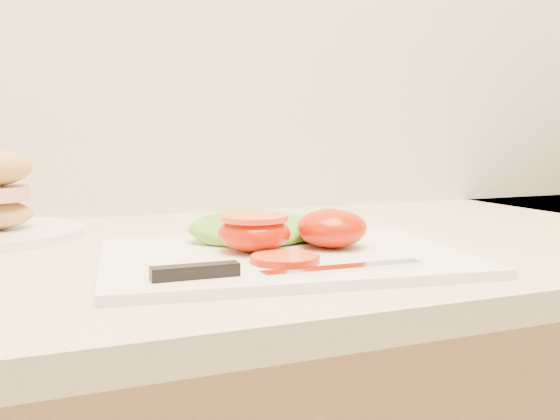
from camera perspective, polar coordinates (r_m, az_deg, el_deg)
name	(u,v)px	position (r m, az deg, el deg)	size (l,w,h in m)	color
cutting_board	(284,257)	(0.67, 0.33, -4.32)	(0.38, 0.28, 0.01)	white
tomato_half_dome	(332,228)	(0.70, 4.74, -1.66)	(0.08, 0.08, 0.04)	#C52000
tomato_half_cut	(254,231)	(0.68, -2.37, -1.97)	(0.08, 0.08, 0.04)	#C52000
tomato_slice_0	(285,259)	(0.62, 0.45, -4.47)	(0.07, 0.07, 0.01)	#F95923
lettuce_leaf_0	(253,229)	(0.74, -2.44, -1.73)	(0.16, 0.10, 0.03)	#6ABA31
lettuce_leaf_1	(291,229)	(0.76, 1.00, -1.73)	(0.11, 0.08, 0.02)	#6ABA31
knife	(256,270)	(0.57, -2.23, -5.49)	(0.26, 0.04, 0.01)	silver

